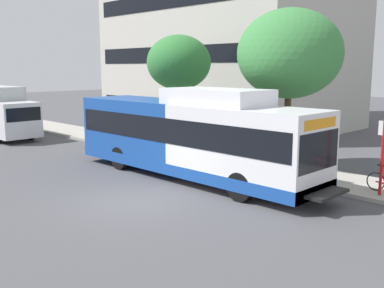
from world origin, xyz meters
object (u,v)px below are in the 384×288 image
object	(u,v)px
street_tree_near_stop	(290,54)
street_tree_mid_block	(179,63)
bus_stop_sign_pole	(383,152)
transit_bus	(190,136)

from	to	relation	value
street_tree_near_stop	street_tree_mid_block	xyz separation A→B (m)	(0.44, 7.29, -0.30)
bus_stop_sign_pole	street_tree_mid_block	distance (m)	12.62
transit_bus	bus_stop_sign_pole	bearing A→B (deg)	-70.00
transit_bus	street_tree_mid_block	bearing A→B (deg)	50.50
bus_stop_sign_pole	street_tree_mid_block	xyz separation A→B (m)	(1.99, 12.08, 3.04)
bus_stop_sign_pole	street_tree_near_stop	bearing A→B (deg)	72.04
street_tree_near_stop	street_tree_mid_block	distance (m)	7.31
transit_bus	bus_stop_sign_pole	world-z (taller)	transit_bus
bus_stop_sign_pole	street_tree_near_stop	xyz separation A→B (m)	(1.55, 4.79, 3.35)
transit_bus	bus_stop_sign_pole	distance (m)	7.13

